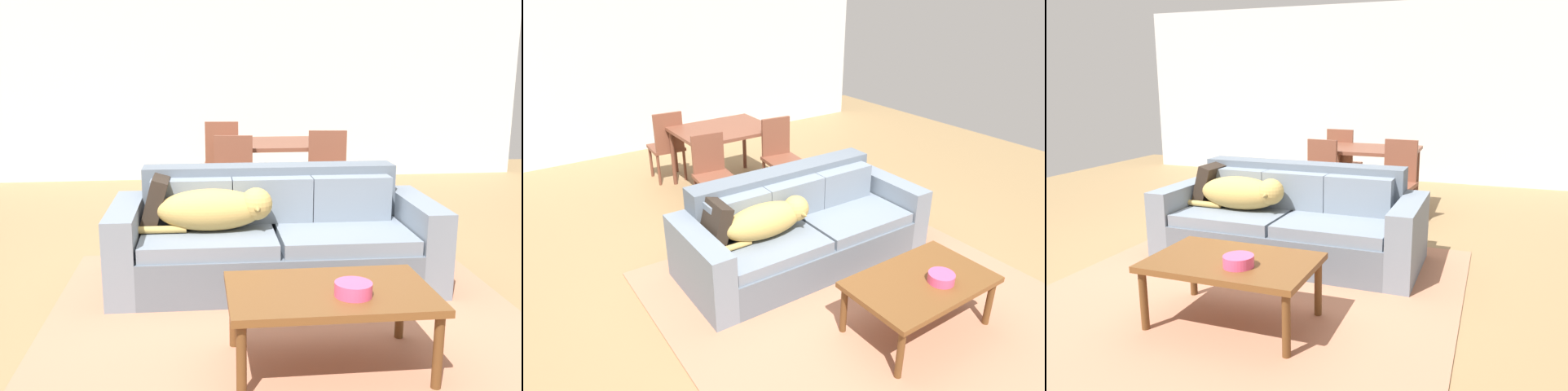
% 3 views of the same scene
% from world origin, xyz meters
% --- Properties ---
extents(ground_plane, '(10.00, 10.00, 0.00)m').
position_xyz_m(ground_plane, '(0.00, 0.00, 0.00)').
color(ground_plane, olive).
extents(back_partition, '(8.00, 0.12, 2.70)m').
position_xyz_m(back_partition, '(0.00, 4.00, 1.35)').
color(back_partition, silver).
rests_on(back_partition, ground).
extents(area_rug, '(3.03, 3.25, 0.01)m').
position_xyz_m(area_rug, '(0.15, -0.89, 0.01)').
color(area_rug, '#B47457').
rests_on(area_rug, ground).
extents(couch, '(2.29, 0.97, 0.81)m').
position_xyz_m(couch, '(0.15, 0.06, 0.31)').
color(couch, slate).
rests_on(couch, ground).
extents(dog_on_left_cushion, '(0.93, 0.35, 0.30)m').
position_xyz_m(dog_on_left_cushion, '(-0.26, -0.04, 0.57)').
color(dog_on_left_cushion, tan).
rests_on(dog_on_left_cushion, couch).
extents(throw_pillow_by_left_arm, '(0.22, 0.38, 0.39)m').
position_xyz_m(throw_pillow_by_left_arm, '(-0.69, 0.13, 0.59)').
color(throw_pillow_by_left_arm, '#2C221B').
rests_on(throw_pillow_by_left_arm, couch).
extents(coffee_table, '(1.06, 0.65, 0.44)m').
position_xyz_m(coffee_table, '(0.27, -1.24, 0.39)').
color(coffee_table, brown).
rests_on(coffee_table, ground).
extents(bowl_on_coffee_table, '(0.19, 0.19, 0.07)m').
position_xyz_m(bowl_on_coffee_table, '(0.36, -1.34, 0.47)').
color(bowl_on_coffee_table, '#EA4C7F').
rests_on(bowl_on_coffee_table, coffee_table).
extents(dining_table, '(1.13, 0.88, 0.75)m').
position_xyz_m(dining_table, '(0.41, 2.01, 0.67)').
color(dining_table, brown).
rests_on(dining_table, ground).
extents(dining_chair_near_left, '(0.44, 0.44, 0.88)m').
position_xyz_m(dining_chair_near_left, '(-0.06, 1.41, 0.49)').
color(dining_chair_near_left, brown).
rests_on(dining_chair_near_left, ground).
extents(dining_chair_near_right, '(0.44, 0.44, 0.92)m').
position_xyz_m(dining_chair_near_right, '(0.84, 1.41, 0.51)').
color(dining_chair_near_right, brown).
rests_on(dining_chair_near_right, ground).
extents(dining_chair_far_left, '(0.43, 0.43, 0.92)m').
position_xyz_m(dining_chair_far_left, '(-0.10, 2.56, 0.50)').
color(dining_chair_far_left, brown).
rests_on(dining_chair_far_left, ground).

